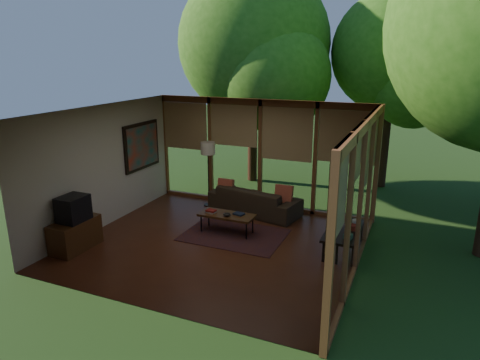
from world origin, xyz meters
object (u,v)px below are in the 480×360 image
at_px(media_cabinet, 75,235).
at_px(coffee_table, 227,216).
at_px(television, 73,209).
at_px(sofa, 255,200).
at_px(floor_lamp, 208,152).
at_px(side_console, 343,231).

relative_size(media_cabinet, coffee_table, 0.83).
bearing_deg(media_cabinet, television, 0.00).
height_order(sofa, media_cabinet, sofa).
bearing_deg(television, sofa, 52.69).
xyz_separation_m(floor_lamp, coffee_table, (1.15, -1.40, -1.01)).
height_order(media_cabinet, television, television).
bearing_deg(side_console, floor_lamp, 159.75).
distance_m(sofa, coffee_table, 1.38).
relative_size(floor_lamp, coffee_table, 1.38).
bearing_deg(television, coffee_table, 38.50).
distance_m(sofa, side_console, 2.69).
relative_size(floor_lamp, side_console, 1.18).
distance_m(sofa, floor_lamp, 1.66).
height_order(floor_lamp, side_console, floor_lamp).
bearing_deg(coffee_table, floor_lamp, 129.39).
bearing_deg(coffee_table, sofa, 85.55).
bearing_deg(floor_lamp, coffee_table, -50.61).
xyz_separation_m(sofa, coffee_table, (-0.11, -1.38, 0.07)).
xyz_separation_m(media_cabinet, floor_lamp, (1.26, 3.31, 1.11)).
height_order(sofa, floor_lamp, floor_lamp).
distance_m(media_cabinet, floor_lamp, 3.71).
bearing_deg(side_console, media_cabinet, -157.90).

